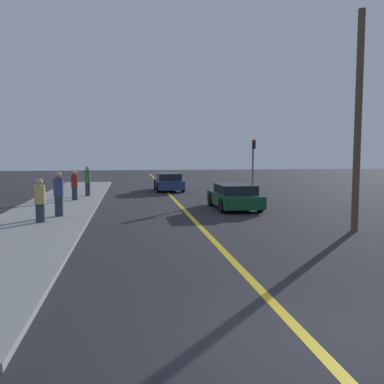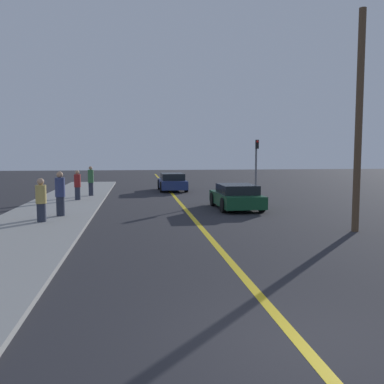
{
  "view_description": "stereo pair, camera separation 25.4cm",
  "coord_description": "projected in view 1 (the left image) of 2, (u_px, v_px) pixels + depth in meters",
  "views": [
    {
      "loc": [
        -2.55,
        -5.35,
        2.73
      ],
      "look_at": [
        -0.34,
        9.71,
        1.31
      ],
      "focal_mm": 40.0,
      "sensor_mm": 36.0,
      "label": 1
    },
    {
      "loc": [
        -2.3,
        -5.39,
        2.73
      ],
      "look_at": [
        -0.34,
        9.71,
        1.31
      ],
      "focal_mm": 40.0,
      "sensor_mm": 36.0,
      "label": 2
    }
  ],
  "objects": [
    {
      "name": "ground_plane",
      "position": [
        318.0,
        351.0,
        5.9
      ],
      "size": [
        120.0,
        120.0,
        0.0
      ],
      "primitive_type": "plane",
      "color": "#28282D"
    },
    {
      "name": "traffic_light",
      "position": [
        253.0,
        161.0,
        26.61
      ],
      "size": [
        0.18,
        0.4,
        3.49
      ],
      "color": "slate",
      "rests_on": "ground_plane"
    },
    {
      "name": "car_ahead_center",
      "position": [
        169.0,
        182.0,
        30.15
      ],
      "size": [
        1.93,
        4.03,
        1.25
      ],
      "rotation": [
        0.0,
        0.0,
        0.01
      ],
      "color": "navy",
      "rests_on": "ground_plane"
    },
    {
      "name": "pedestrian_far_standing",
      "position": [
        74.0,
        185.0,
        23.22
      ],
      "size": [
        0.35,
        0.35,
        1.62
      ],
      "color": "#282D3D",
      "rests_on": "sidewalk_left"
    },
    {
      "name": "sidewalk_left",
      "position": [
        59.0,
        206.0,
        21.17
      ],
      "size": [
        3.8,
        32.79,
        0.13
      ],
      "color": "gray",
      "rests_on": "ground_plane"
    },
    {
      "name": "road_center_line",
      "position": [
        176.0,
        202.0,
        23.63
      ],
      "size": [
        0.2,
        60.0,
        0.01
      ],
      "color": "gold",
      "rests_on": "ground_plane"
    },
    {
      "name": "pedestrian_by_sign",
      "position": [
        88.0,
        181.0,
        25.47
      ],
      "size": [
        0.33,
        0.33,
        1.76
      ],
      "color": "#282D3D",
      "rests_on": "sidewalk_left"
    },
    {
      "name": "pedestrian_mid_group",
      "position": [
        59.0,
        194.0,
        17.35
      ],
      "size": [
        0.39,
        0.39,
        1.82
      ],
      "color": "#282D3D",
      "rests_on": "sidewalk_left"
    },
    {
      "name": "utility_pole",
      "position": [
        358.0,
        122.0,
        14.52
      ],
      "size": [
        0.24,
        0.24,
        7.47
      ],
      "color": "brown",
      "rests_on": "ground_plane"
    },
    {
      "name": "pedestrian_near_curb",
      "position": [
        40.0,
        201.0,
        15.87
      ],
      "size": [
        0.39,
        0.39,
        1.64
      ],
      "color": "#282D3D",
      "rests_on": "sidewalk_left"
    },
    {
      "name": "car_near_right_lane",
      "position": [
        234.0,
        197.0,
        20.6
      ],
      "size": [
        2.05,
        4.06,
        1.19
      ],
      "rotation": [
        0.0,
        0.0,
        0.02
      ],
      "color": "#144728",
      "rests_on": "ground_plane"
    }
  ]
}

